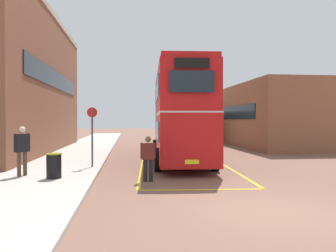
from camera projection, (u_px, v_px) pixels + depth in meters
name	position (u px, v px, depth m)	size (l,w,h in m)	color
ground_plane	(179.00, 153.00, 22.44)	(135.60, 135.60, 0.00)	brown
sidewalk_left	(83.00, 150.00, 24.07)	(4.00, 57.60, 0.14)	#B2ADA3
brick_building_left	(13.00, 83.00, 22.33)	(5.52, 18.88, 9.18)	brown
depot_building_right	(263.00, 116.00, 30.82)	(6.60, 17.66, 5.10)	brown
double_decker_bus	(180.00, 114.00, 17.45)	(3.15, 9.93, 4.75)	black
single_deck_bus	(192.00, 125.00, 35.64)	(3.56, 9.37, 3.02)	black
pedestrian_boarding	(148.00, 156.00, 12.04)	(0.54, 0.26, 1.60)	black
pedestrian_waiting_near	(22.00, 147.00, 12.40)	(0.51, 0.52, 1.80)	#473828
litter_bin	(54.00, 166.00, 11.91)	(0.54, 0.54, 0.87)	black
bus_stop_sign	(92.00, 131.00, 14.84)	(0.44, 0.11, 2.59)	#4C4C51
bay_marking_yellow	(185.00, 167.00, 15.65)	(4.80, 12.05, 0.01)	gold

